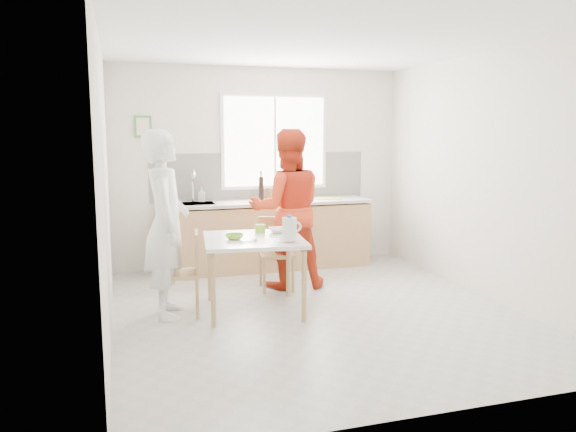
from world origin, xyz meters
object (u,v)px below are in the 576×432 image
person_red (287,209)px  wine_bottle_a (261,188)px  wine_bottle_b (276,189)px  chair_left (186,269)px  dining_table (254,245)px  person_white (166,224)px  bowl_white (279,230)px  bowl_green (234,237)px  chair_far (276,249)px  milk_jug (290,229)px

person_red → wine_bottle_a: person_red is taller
wine_bottle_a → wine_bottle_b: (0.20, -0.04, -0.01)m
chair_left → dining_table: bearing=90.0°
dining_table → person_white: (-0.86, 0.10, 0.24)m
dining_table → person_red: person_red is taller
chair_left → bowl_white: size_ratio=3.89×
bowl_green → chair_left: bearing=167.2°
bowl_white → chair_far: bearing=78.0°
chair_far → person_red: 0.49m
chair_left → milk_jug: 1.13m
milk_jug → wine_bottle_b: size_ratio=0.82×
chair_far → bowl_white: 0.65m
bowl_white → person_red: bearing=65.1°
milk_jug → wine_bottle_a: wine_bottle_a is taller
wine_bottle_a → wine_bottle_b: 0.21m
person_white → milk_jug: bearing=-103.2°
dining_table → bowl_green: size_ratio=6.14×
chair_far → bowl_green: chair_far is taller
bowl_green → bowl_white: bearing=24.0°
chair_left → person_red: 1.53m
person_white → bowl_white: size_ratio=8.56×
chair_left → person_red: size_ratio=0.45×
milk_jug → wine_bottle_b: 2.16m
chair_left → chair_far: (1.13, 0.68, -0.00)m
bowl_white → dining_table: bearing=-147.1°
chair_left → person_red: person_red is taller
person_white → wine_bottle_a: bearing=-32.1°
bowl_green → wine_bottle_b: bearing=62.4°
dining_table → bowl_white: bowl_white is taller
dining_table → chair_far: bearing=59.8°
dining_table → chair_far: (0.45, 0.77, -0.22)m
person_red → milk_jug: size_ratio=7.57×
bowl_white → wine_bottle_b: 1.66m
wine_bottle_b → person_white: bearing=-133.6°
bowl_white → milk_jug: 0.54m
dining_table → bowl_green: (-0.20, -0.03, 0.11)m
person_white → person_red: 1.60m
dining_table → wine_bottle_b: bearing=67.4°
person_red → chair_left: bearing=35.7°
dining_table → chair_left: size_ratio=1.31×
bowl_green → bowl_white: (0.53, 0.24, -0.00)m
person_red → bowl_white: (-0.26, -0.57, -0.14)m
bowl_green → milk_jug: (0.49, -0.29, 0.10)m
dining_table → chair_left: chair_left is taller
dining_table → wine_bottle_b: 1.98m
person_red → wine_bottle_b: bearing=-91.7°
person_white → bowl_green: (0.65, -0.13, -0.14)m
person_white → chair_left: bearing=-90.0°
dining_table → person_red: 1.01m
person_white → person_red: (1.45, 0.68, 0.00)m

